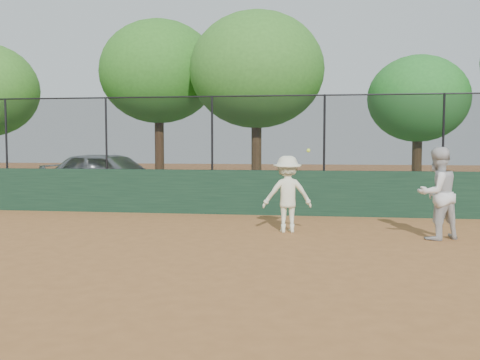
# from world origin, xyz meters

# --- Properties ---
(ground) EXTENTS (80.00, 80.00, 0.00)m
(ground) POSITION_xyz_m (0.00, 0.00, 0.00)
(ground) COLOR #9E6233
(ground) RESTS_ON ground
(back_wall) EXTENTS (26.00, 0.20, 1.20)m
(back_wall) POSITION_xyz_m (0.00, 6.00, 0.60)
(back_wall) COLOR #183522
(back_wall) RESTS_ON ground
(grass_strip) EXTENTS (36.00, 12.00, 0.01)m
(grass_strip) POSITION_xyz_m (0.00, 12.00, 0.00)
(grass_strip) COLOR #31581B
(grass_strip) RESTS_ON ground
(parked_car) EXTENTS (5.17, 2.92, 1.66)m
(parked_car) POSITION_xyz_m (-4.54, 8.84, 0.83)
(parked_car) COLOR #B1B7BB
(parked_car) RESTS_ON ground
(player_second) EXTENTS (1.13, 1.06, 1.85)m
(player_second) POSITION_xyz_m (4.69, 2.83, 0.93)
(player_second) COLOR silver
(player_second) RESTS_ON ground
(player_main) EXTENTS (1.17, 0.82, 1.82)m
(player_main) POSITION_xyz_m (1.68, 3.29, 0.83)
(player_main) COLOR beige
(player_main) RESTS_ON ground
(fence_assembly) EXTENTS (26.00, 0.06, 2.00)m
(fence_assembly) POSITION_xyz_m (-0.03, 6.00, 2.24)
(fence_assembly) COLOR black
(fence_assembly) RESTS_ON back_wall
(tree_1) EXTENTS (4.67, 4.24, 6.73)m
(tree_1) POSITION_xyz_m (-3.85, 12.28, 4.70)
(tree_1) COLOR #472B18
(tree_1) RESTS_ON ground
(tree_2) EXTENTS (4.70, 4.27, 6.50)m
(tree_2) POSITION_xyz_m (0.21, 10.48, 4.46)
(tree_2) COLOR #442D18
(tree_2) RESTS_ON ground
(tree_3) EXTENTS (3.72, 3.38, 5.17)m
(tree_3) POSITION_xyz_m (6.03, 12.44, 3.55)
(tree_3) COLOR #382512
(tree_3) RESTS_ON ground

